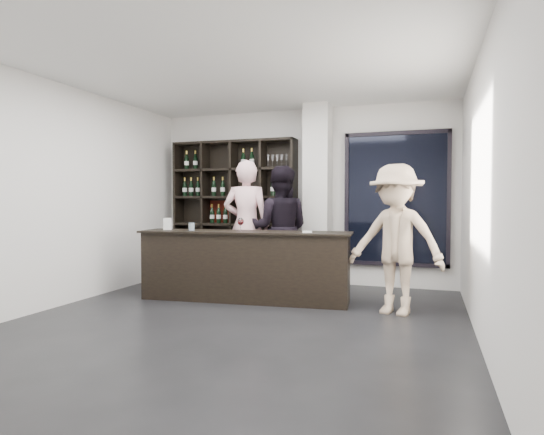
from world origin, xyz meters
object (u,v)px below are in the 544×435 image
at_px(taster_pink, 246,225).
at_px(taster_black, 280,229).
at_px(tasting_counter, 245,266).
at_px(customer, 396,239).
at_px(wine_shelf, 234,211).

bearing_deg(taster_pink, taster_black, 175.79).
distance_m(tasting_counter, customer, 2.06).
xyz_separation_m(taster_pink, taster_black, (0.53, 0.05, -0.05)).
distance_m(taster_black, customer, 1.97).
distance_m(tasting_counter, taster_pink, 0.95).
distance_m(wine_shelf, taster_black, 1.27).
xyz_separation_m(wine_shelf, taster_pink, (0.52, -0.72, -0.21)).
relative_size(tasting_counter, taster_black, 1.53).
bearing_deg(tasting_counter, wine_shelf, 112.86).
bearing_deg(wine_shelf, taster_pink, -53.83).
relative_size(wine_shelf, taster_black, 1.27).
height_order(wine_shelf, taster_pink, wine_shelf).
relative_size(tasting_counter, taster_pink, 1.46).
relative_size(wine_shelf, taster_pink, 1.21).
height_order(wine_shelf, customer, wine_shelf).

